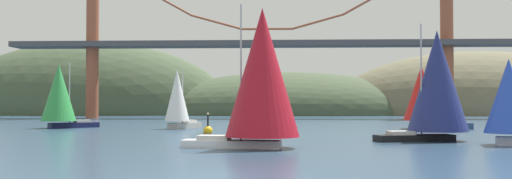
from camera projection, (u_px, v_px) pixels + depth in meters
ground_plane at (223, 175)px, 27.30m from camera, size 360.00×360.00×0.00m
headland_center at (287, 114)px, 161.91m from camera, size 87.73×44.00×24.79m
headland_left at (87, 114)px, 164.54m from camera, size 87.86×44.00×43.52m
headland_right at (476, 114)px, 159.51m from camera, size 86.88×44.00×36.88m
suspension_bridge at (267, 38)px, 122.59m from camera, size 115.37×6.00×39.08m
sailboat_crimson_sail at (261, 74)px, 43.02m from camera, size 9.77×6.57×11.40m
sailboat_navy_sail at (436, 82)px, 51.17m from camera, size 9.54×6.78×10.91m
sailboat_white_mainsail at (178, 98)px, 74.08m from camera, size 5.08×6.77×8.16m
sailboat_red_spinnaker at (423, 95)px, 74.18m from camera, size 9.20×5.33×9.65m
sailboat_green_sail at (60, 94)px, 76.16m from camera, size 8.13×7.62×9.19m
sailboat_blue_spinnaker at (511, 98)px, 45.80m from camera, size 7.16×5.02×8.14m
channel_buoy at (208, 130)px, 63.17m from camera, size 1.10×1.10×2.64m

